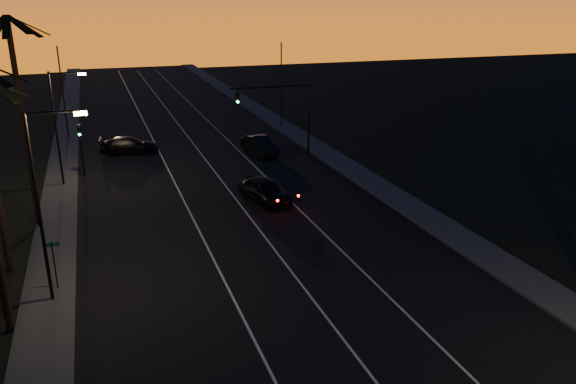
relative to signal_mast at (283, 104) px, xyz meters
name	(u,v)px	position (x,y,z in m)	size (l,w,h in m)	color
road	(232,204)	(-7.14, -9.99, -4.78)	(20.00, 170.00, 0.01)	black
sidewalk_left	(57,223)	(-18.34, -9.99, -4.70)	(2.40, 170.00, 0.16)	#343432
sidewalk_right	(378,186)	(4.06, -9.99, -4.70)	(2.40, 170.00, 0.16)	#343432
lane_stripe_left	(188,209)	(-10.14, -9.99, -4.76)	(0.12, 160.00, 0.01)	silver
lane_stripe_mid	(239,203)	(-6.64, -9.99, -4.76)	(0.12, 160.00, 0.01)	silver
lane_stripe_right	(287,197)	(-3.14, -9.99, -4.76)	(0.12, 160.00, 0.01)	silver
palm_far	(20,104)	(-19.34, -9.99, 2.83)	(4.25, 4.16, 12.53)	black
streetlight_left_near	(44,193)	(-17.84, -19.99, 0.54)	(2.55, 0.26, 9.00)	black
streetlight_left_far	(59,119)	(-17.82, -1.99, 0.28)	(2.55, 0.26, 8.50)	black
street_sign	(54,260)	(-17.94, -18.99, -3.13)	(0.70, 0.06, 2.60)	black
signal_mast	(283,104)	(0.00, 0.00, 0.00)	(7.10, 0.41, 7.00)	black
signal_post	(80,141)	(-16.64, -0.01, -1.89)	(0.28, 0.37, 4.20)	black
far_pole_left	(63,92)	(-18.14, 15.01, -0.28)	(0.14, 0.14, 9.00)	black
far_pole_right	(281,86)	(3.86, 12.01, -0.28)	(0.14, 0.14, 9.00)	black
lead_car	(264,190)	(-4.86, -10.24, -3.95)	(3.23, 5.68, 1.65)	black
right_car	(260,145)	(-1.61, 1.81, -3.97)	(2.51, 5.11, 1.61)	black
cross_car	(129,145)	(-12.72, 6.02, -4.02)	(5.47, 3.00, 1.50)	black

